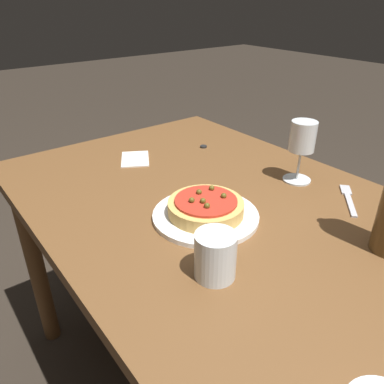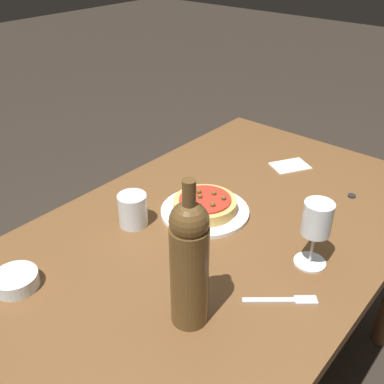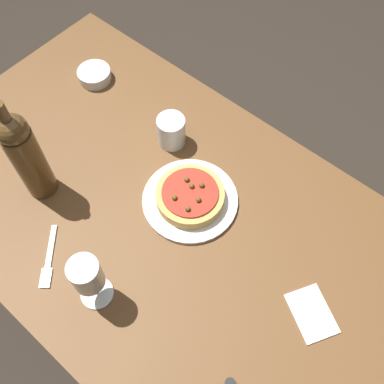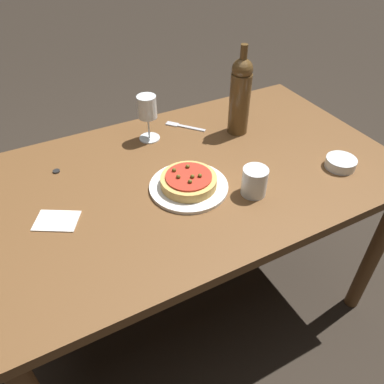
{
  "view_description": "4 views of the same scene",
  "coord_description": "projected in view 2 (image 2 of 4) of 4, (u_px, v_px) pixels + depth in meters",
  "views": [
    {
      "loc": [
        0.54,
        -0.57,
        1.24
      ],
      "look_at": [
        -0.09,
        -0.08,
        0.81
      ],
      "focal_mm": 35.0,
      "sensor_mm": 36.0,
      "label": 1
    },
    {
      "loc": [
        0.81,
        0.6,
        1.49
      ],
      "look_at": [
        -0.02,
        -0.1,
        0.83
      ],
      "focal_mm": 42.0,
      "sensor_mm": 36.0,
      "label": 2
    },
    {
      "loc": [
        -0.43,
        0.36,
        1.82
      ],
      "look_at": [
        -0.05,
        -0.08,
        0.8
      ],
      "focal_mm": 42.0,
      "sensor_mm": 36.0,
      "label": 3
    },
    {
      "loc": [
        -0.48,
        -0.92,
        1.54
      ],
      "look_at": [
        -0.07,
        -0.13,
        0.79
      ],
      "focal_mm": 35.0,
      "sensor_mm": 36.0,
      "label": 4
    }
  ],
  "objects": [
    {
      "name": "dinner_plate",
      "position": [
        205.0,
        211.0,
        1.31
      ],
      "size": [
        0.26,
        0.26,
        0.01
      ],
      "color": "white",
      "rests_on": "dining_table"
    },
    {
      "name": "wine_bottle",
      "position": [
        189.0,
        262.0,
        0.88
      ],
      "size": [
        0.08,
        0.08,
        0.34
      ],
      "color": "brown",
      "rests_on": "dining_table"
    },
    {
      "name": "fork",
      "position": [
        285.0,
        300.0,
        1.01
      ],
      "size": [
        0.12,
        0.14,
        0.0
      ],
      "rotation": [
        0.0,
        0.0,
        2.28
      ],
      "color": "#B7B7BC",
      "rests_on": "dining_table"
    },
    {
      "name": "wine_glass",
      "position": [
        317.0,
        222.0,
        1.05
      ],
      "size": [
        0.08,
        0.08,
        0.18
      ],
      "color": "silver",
      "rests_on": "dining_table"
    },
    {
      "name": "bottle_cap",
      "position": [
        352.0,
        196.0,
        1.38
      ],
      "size": [
        0.02,
        0.02,
        0.01
      ],
      "color": "black",
      "rests_on": "dining_table"
    },
    {
      "name": "side_bowl",
      "position": [
        16.0,
        280.0,
        1.04
      ],
      "size": [
        0.1,
        0.1,
        0.03
      ],
      "color": "silver",
      "rests_on": "dining_table"
    },
    {
      "name": "water_cup",
      "position": [
        133.0,
        210.0,
        1.24
      ],
      "size": [
        0.08,
        0.08,
        0.09
      ],
      "color": "silver",
      "rests_on": "dining_table"
    },
    {
      "name": "dining_table",
      "position": [
        215.0,
        256.0,
        1.28
      ],
      "size": [
        1.44,
        0.86,
        0.76
      ],
      "color": "brown",
      "rests_on": "ground_plane"
    },
    {
      "name": "pizza",
      "position": [
        205.0,
        204.0,
        1.29
      ],
      "size": [
        0.18,
        0.18,
        0.05
      ],
      "color": "tan",
      "rests_on": "dinner_plate"
    },
    {
      "name": "paper_napkin",
      "position": [
        290.0,
        166.0,
        1.55
      ],
      "size": [
        0.15,
        0.14,
        0.0
      ],
      "color": "silver",
      "rests_on": "dining_table"
    }
  ]
}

